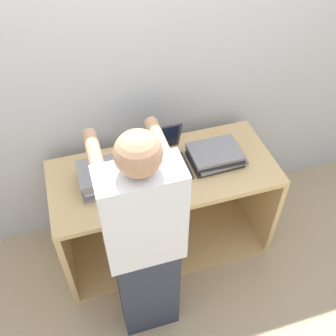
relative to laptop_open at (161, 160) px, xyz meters
The scene contains 7 objects.
ground_plane 0.91m from the laptop_open, 90.00° to the right, with size 12.00×12.00×0.00m, color tan.
wall_back 0.52m from the laptop_open, 90.00° to the left, with size 8.00×0.05×2.40m.
cart 0.44m from the laptop_open, 90.00° to the left, with size 1.44×0.63×0.78m.
laptop_open is the anchor object (origin of this frame).
laptop_stack_left 0.36m from the laptop_open, behind, with size 0.34×0.27×0.13m.
laptop_stack_right 0.35m from the laptop_open, ahead, with size 0.35×0.26×0.09m.
person 0.62m from the laptop_open, 114.29° to the right, with size 0.40×0.52×1.57m.
Camera 1 is at (-0.48, -1.35, 2.54)m, focal length 42.00 mm.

